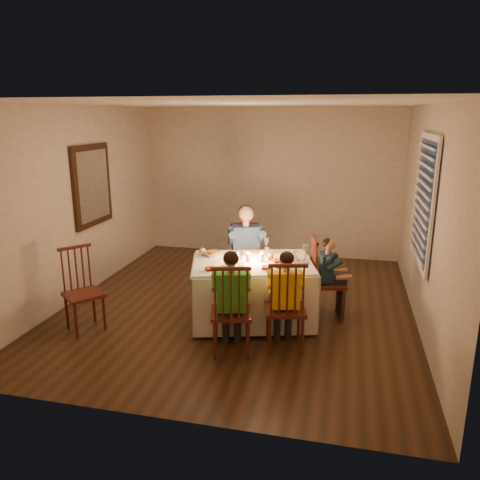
% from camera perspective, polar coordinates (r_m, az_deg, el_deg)
% --- Properties ---
extents(ground, '(5.00, 5.00, 0.00)m').
position_cam_1_polar(ground, '(6.33, -0.14, -7.96)').
color(ground, black).
rests_on(ground, ground).
extents(wall_left, '(0.02, 5.00, 2.60)m').
position_cam_1_polar(wall_left, '(6.81, -18.95, 4.30)').
color(wall_left, beige).
rests_on(wall_left, ground).
extents(wall_right, '(0.02, 5.00, 2.60)m').
position_cam_1_polar(wall_right, '(5.87, 21.80, 2.40)').
color(wall_right, beige).
rests_on(wall_right, ground).
extents(wall_back, '(4.50, 0.02, 2.60)m').
position_cam_1_polar(wall_back, '(8.37, 3.81, 6.95)').
color(wall_back, beige).
rests_on(wall_back, ground).
extents(ceiling, '(5.00, 5.00, 0.00)m').
position_cam_1_polar(ceiling, '(5.83, -0.16, 16.28)').
color(ceiling, white).
rests_on(ceiling, wall_back).
extents(dining_table, '(1.69, 1.41, 0.73)m').
position_cam_1_polar(dining_table, '(5.72, 1.53, -4.71)').
color(dining_table, silver).
rests_on(dining_table, ground).
extents(chair_adult, '(0.54, 0.52, 1.03)m').
position_cam_1_polar(chair_adult, '(6.62, 0.71, -6.92)').
color(chair_adult, '#3E1710').
rests_on(chair_adult, ground).
extents(chair_near_left, '(0.51, 0.49, 1.03)m').
position_cam_1_polar(chair_near_left, '(5.18, -1.03, -13.51)').
color(chair_near_left, '#3E1710').
rests_on(chair_near_left, ground).
extents(chair_near_right, '(0.51, 0.49, 1.03)m').
position_cam_1_polar(chair_near_right, '(5.28, 5.39, -12.99)').
color(chair_near_right, '#3E1710').
rests_on(chair_near_right, ground).
extents(chair_end, '(0.48, 0.50, 1.03)m').
position_cam_1_polar(chair_end, '(6.09, 10.45, -9.22)').
color(chair_end, '#3E1710').
rests_on(chair_end, ground).
extents(chair_extra, '(0.56, 0.57, 1.00)m').
position_cam_1_polar(chair_extra, '(5.96, -18.16, -10.29)').
color(chair_extra, '#3E1710').
rests_on(chair_extra, ground).
extents(adult, '(0.61, 0.58, 1.30)m').
position_cam_1_polar(adult, '(6.62, 0.71, -6.92)').
color(adult, navy).
rests_on(adult, ground).
extents(child_green, '(0.47, 0.45, 1.15)m').
position_cam_1_polar(child_green, '(5.18, -1.03, -13.51)').
color(child_green, green).
rests_on(child_green, ground).
extents(child_yellow, '(0.45, 0.43, 1.12)m').
position_cam_1_polar(child_yellow, '(5.28, 5.39, -12.99)').
color(child_yellow, yellow).
rests_on(child_yellow, ground).
extents(child_teal, '(0.37, 0.39, 1.03)m').
position_cam_1_polar(child_teal, '(6.09, 10.45, -9.22)').
color(child_teal, '#182E3C').
rests_on(child_teal, ground).
extents(setting_adult, '(0.32, 0.32, 0.02)m').
position_cam_1_polar(setting_adult, '(5.96, 1.62, -1.61)').
color(setting_adult, white).
rests_on(setting_adult, dining_table).
extents(setting_green, '(0.32, 0.32, 0.02)m').
position_cam_1_polar(setting_green, '(5.35, -1.74, -3.55)').
color(setting_green, white).
rests_on(setting_green, dining_table).
extents(setting_yellow, '(0.32, 0.32, 0.02)m').
position_cam_1_polar(setting_yellow, '(5.42, 5.10, -3.39)').
color(setting_yellow, white).
rests_on(setting_yellow, dining_table).
extents(setting_teal, '(0.32, 0.32, 0.02)m').
position_cam_1_polar(setting_teal, '(5.68, 6.31, -2.53)').
color(setting_teal, white).
rests_on(setting_teal, dining_table).
extents(candle_left, '(0.06, 0.06, 0.10)m').
position_cam_1_polar(candle_left, '(5.64, 1.02, -2.16)').
color(candle_left, white).
rests_on(candle_left, dining_table).
extents(candle_right, '(0.06, 0.06, 0.10)m').
position_cam_1_polar(candle_right, '(5.65, 2.65, -2.14)').
color(candle_right, white).
rests_on(candle_right, dining_table).
extents(squash, '(0.09, 0.09, 0.09)m').
position_cam_1_polar(squash, '(5.92, -4.59, -1.41)').
color(squash, yellow).
rests_on(squash, dining_table).
extents(orange_fruit, '(0.08, 0.08, 0.08)m').
position_cam_1_polar(orange_fruit, '(5.71, 3.71, -2.06)').
color(orange_fruit, orange).
rests_on(orange_fruit, dining_table).
extents(serving_bowl, '(0.27, 0.27, 0.05)m').
position_cam_1_polar(serving_bowl, '(5.85, -3.26, -1.78)').
color(serving_bowl, white).
rests_on(serving_bowl, dining_table).
extents(wall_mirror, '(0.06, 0.95, 1.15)m').
position_cam_1_polar(wall_mirror, '(7.02, -17.58, 6.37)').
color(wall_mirror, black).
rests_on(wall_mirror, wall_left).
extents(window_blinds, '(0.07, 1.34, 1.54)m').
position_cam_1_polar(window_blinds, '(5.92, 21.43, 4.52)').
color(window_blinds, black).
rests_on(window_blinds, wall_right).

